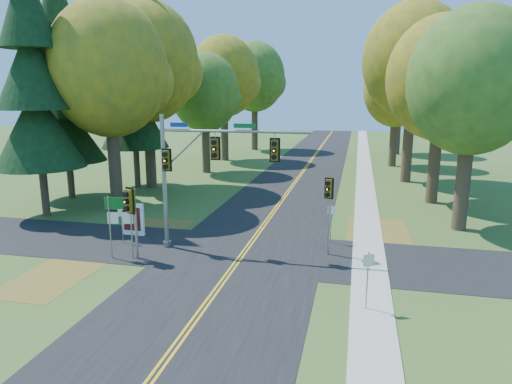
% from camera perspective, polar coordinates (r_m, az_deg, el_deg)
% --- Properties ---
extents(ground, '(160.00, 160.00, 0.00)m').
position_cam_1_polar(ground, '(21.69, -2.76, -9.26)').
color(ground, '#33501C').
rests_on(ground, ground).
extents(road_main, '(8.00, 160.00, 0.02)m').
position_cam_1_polar(road_main, '(21.69, -2.76, -9.23)').
color(road_main, black).
rests_on(road_main, ground).
extents(road_cross, '(60.00, 6.00, 0.02)m').
position_cam_1_polar(road_cross, '(23.50, -1.46, -7.49)').
color(road_cross, black).
rests_on(road_cross, ground).
extents(centerline_left, '(0.10, 160.00, 0.01)m').
position_cam_1_polar(centerline_left, '(21.71, -3.01, -9.17)').
color(centerline_left, gold).
rests_on(centerline_left, road_main).
extents(centerline_right, '(0.10, 160.00, 0.01)m').
position_cam_1_polar(centerline_right, '(21.66, -2.50, -9.22)').
color(centerline_right, gold).
rests_on(centerline_right, road_main).
extents(sidewalk_east, '(1.60, 160.00, 0.06)m').
position_cam_1_polar(sidewalk_east, '(21.01, 14.06, -10.28)').
color(sidewalk_east, '#9E998E').
rests_on(sidewalk_east, ground).
extents(leaf_patch_w_near, '(4.00, 6.00, 0.00)m').
position_cam_1_polar(leaf_patch_w_near, '(27.47, -13.73, -4.91)').
color(leaf_patch_w_near, brown).
rests_on(leaf_patch_w_near, ground).
extents(leaf_patch_e, '(3.50, 8.00, 0.00)m').
position_cam_1_polar(leaf_patch_e, '(26.69, 15.09, -5.49)').
color(leaf_patch_e, brown).
rests_on(leaf_patch_e, ground).
extents(leaf_patch_w_far, '(3.00, 5.00, 0.00)m').
position_cam_1_polar(leaf_patch_w_far, '(22.36, -24.10, -9.67)').
color(leaf_patch_w_far, brown).
rests_on(leaf_patch_w_far, ground).
extents(tree_w_a, '(8.00, 8.00, 14.15)m').
position_cam_1_polar(tree_w_a, '(33.26, -17.77, 14.36)').
color(tree_w_a, '#38281C').
rests_on(tree_w_a, ground).
extents(tree_e_a, '(7.20, 7.20, 12.73)m').
position_cam_1_polar(tree_e_a, '(28.88, 25.56, 12.26)').
color(tree_e_a, '#38281C').
rests_on(tree_e_a, ground).
extents(tree_w_b, '(8.60, 8.60, 15.38)m').
position_cam_1_polar(tree_w_b, '(39.69, -13.46, 15.45)').
color(tree_w_b, '#38281C').
rests_on(tree_w_b, ground).
extents(tree_e_b, '(7.60, 7.60, 13.33)m').
position_cam_1_polar(tree_e_b, '(35.46, 22.24, 12.93)').
color(tree_e_b, '#38281C').
rests_on(tree_e_b, ground).
extents(tree_w_c, '(6.80, 6.80, 11.91)m').
position_cam_1_polar(tree_w_c, '(46.38, -6.32, 12.21)').
color(tree_w_c, '#38281C').
rests_on(tree_w_c, ground).
extents(tree_e_c, '(8.80, 8.80, 15.79)m').
position_cam_1_polar(tree_e_c, '(43.44, 19.21, 15.21)').
color(tree_e_c, '#38281C').
rests_on(tree_e_c, ground).
extents(tree_w_d, '(8.20, 8.20, 14.56)m').
position_cam_1_polar(tree_w_d, '(54.89, -3.94, 14.17)').
color(tree_w_d, '#38281C').
rests_on(tree_w_d, ground).
extents(tree_e_d, '(7.00, 7.00, 12.32)m').
position_cam_1_polar(tree_e_d, '(52.45, 17.23, 12.07)').
color(tree_e_d, '#38281C').
rests_on(tree_e_d, ground).
extents(tree_w_e, '(8.40, 8.40, 14.97)m').
position_cam_1_polar(tree_w_e, '(65.15, -0.09, 14.16)').
color(tree_w_e, '#38281C').
rests_on(tree_w_e, ground).
extents(tree_e_e, '(7.80, 7.80, 13.74)m').
position_cam_1_polar(tree_e_e, '(63.23, 17.67, 12.85)').
color(tree_e_e, '#38281C').
rests_on(tree_e_e, ground).
extents(pine_a, '(5.60, 5.60, 19.48)m').
position_cam_1_polar(pine_a, '(32.32, -26.15, 13.24)').
color(pine_a, '#38281C').
rests_on(pine_a, ground).
extents(pine_b, '(5.60, 5.60, 17.31)m').
position_cam_1_polar(pine_b, '(37.21, -23.00, 11.66)').
color(pine_b, '#38281C').
rests_on(pine_b, ground).
extents(pine_c, '(5.60, 5.60, 20.56)m').
position_cam_1_polar(pine_c, '(39.97, -15.30, 14.36)').
color(pine_c, '#38281C').
rests_on(pine_c, ground).
extents(traffic_mast, '(7.64, 0.68, 6.93)m').
position_cam_1_polar(traffic_mast, '(22.97, -7.20, 3.41)').
color(traffic_mast, gray).
rests_on(traffic_mast, ground).
extents(east_signal_pole, '(0.45, 0.53, 3.96)m').
position_cam_1_polar(east_signal_pole, '(22.44, 9.11, -0.63)').
color(east_signal_pole, gray).
rests_on(east_signal_pole, ground).
extents(ped_signal_pole, '(0.54, 0.65, 3.61)m').
position_cam_1_polar(ped_signal_pole, '(22.50, -15.38, -1.73)').
color(ped_signal_pole, '#92959A').
rests_on(ped_signal_pole, ground).
extents(route_sign_cluster, '(1.45, 0.31, 3.15)m').
position_cam_1_polar(route_sign_cluster, '(22.96, -16.64, -2.72)').
color(route_sign_cluster, gray).
rests_on(route_sign_cluster, ground).
extents(info_kiosk, '(1.35, 0.23, 1.86)m').
position_cam_1_polar(info_kiosk, '(26.86, -15.15, -3.33)').
color(info_kiosk, white).
rests_on(info_kiosk, ground).
extents(reg_sign_e_north, '(0.41, 0.08, 2.13)m').
position_cam_1_polar(reg_sign_e_north, '(24.75, 9.40, -3.12)').
color(reg_sign_e_north, gray).
rests_on(reg_sign_e_north, ground).
extents(reg_sign_e_south, '(0.41, 0.21, 2.28)m').
position_cam_1_polar(reg_sign_e_south, '(17.51, 13.82, -9.53)').
color(reg_sign_e_south, gray).
rests_on(reg_sign_e_south, ground).
extents(reg_sign_w, '(0.36, 0.14, 1.96)m').
position_cam_1_polar(reg_sign_w, '(25.53, -16.43, -3.26)').
color(reg_sign_w, gray).
rests_on(reg_sign_w, ground).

